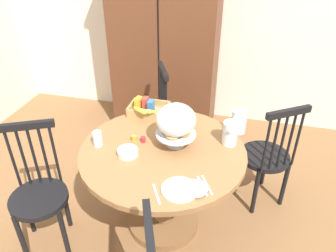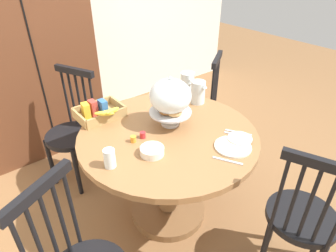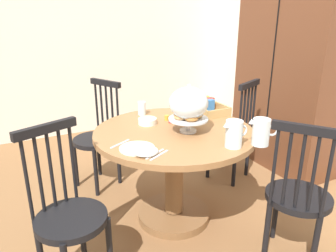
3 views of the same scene
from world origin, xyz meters
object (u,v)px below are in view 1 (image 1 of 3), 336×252
windsor_chair_near_window (150,120)px  china_plate_large (180,189)px  windsor_chair_by_cabinet (39,196)px  milk_pitcher (230,134)px  cereal_basket (147,109)px  dining_table (163,174)px  orange_juice_pitcher (239,122)px  cereal_bowl (128,152)px  wooden_armoire (166,42)px  china_plate_small (195,188)px  windsor_chair_far_side (266,158)px  pastry_stand_with_dome (176,121)px  drinking_glass (97,139)px

windsor_chair_near_window → china_plate_large: (0.55, -1.18, 0.29)m
windsor_chair_by_cabinet → milk_pitcher: bearing=24.1°
windsor_chair_near_window → windsor_chair_by_cabinet: bearing=-111.1°
cereal_basket → china_plate_large: (0.45, -0.82, -0.04)m
dining_table → orange_juice_pitcher: orange_juice_pitcher is taller
milk_pitcher → cereal_bowl: (-0.65, -0.31, -0.06)m
wooden_armoire → orange_juice_pitcher: (0.87, -1.19, -0.17)m
wooden_armoire → windsor_chair_by_cabinet: wooden_armoire is taller
cereal_basket → china_plate_small: size_ratio=2.11×
cereal_basket → china_plate_small: 0.96m
windsor_chair_near_window → cereal_basket: 0.50m
windsor_chair_far_side → orange_juice_pitcher: 0.46m
windsor_chair_by_cabinet → cereal_bowl: 0.71m
windsor_chair_by_cabinet → pastry_stand_with_dome: pastry_stand_with_dome is taller
china_plate_large → cereal_bowl: (-0.41, 0.25, 0.02)m
orange_juice_pitcher → pastry_stand_with_dome: bearing=-144.8°
dining_table → windsor_chair_near_window: bearing=113.3°
windsor_chair_near_window → china_plate_small: windsor_chair_near_window is taller
windsor_chair_near_window → dining_table: bearing=-66.7°
milk_pitcher → china_plate_large: milk_pitcher is taller
orange_juice_pitcher → cereal_basket: bearing=173.2°
china_plate_large → cereal_bowl: 0.48m
windsor_chair_by_cabinet → orange_juice_pitcher: bearing=29.4°
cereal_bowl → dining_table: bearing=29.1°
wooden_armoire → china_plate_large: size_ratio=8.91×
windsor_chair_by_cabinet → china_plate_small: windsor_chair_by_cabinet is taller
wooden_armoire → windsor_chair_far_side: wooden_armoire is taller
wooden_armoire → china_plate_small: size_ratio=13.07×
cereal_basket → china_plate_small: cereal_basket is taller
windsor_chair_far_side → china_plate_small: (-0.45, -0.82, 0.30)m
windsor_chair_near_window → cereal_bowl: 0.99m
wooden_armoire → windsor_chair_far_side: size_ratio=2.01×
cereal_basket → cereal_bowl: (0.04, -0.57, -0.02)m
wooden_armoire → windsor_chair_near_window: bearing=-87.5°
china_plate_small → orange_juice_pitcher: bearing=74.2°
windsor_chair_far_side → china_plate_small: size_ratio=6.50×
windsor_chair_by_cabinet → drinking_glass: (0.35, 0.30, 0.34)m
windsor_chair_by_cabinet → windsor_chair_far_side: bearing=28.5°
windsor_chair_by_cabinet → china_plate_small: size_ratio=6.50×
windsor_chair_near_window → cereal_basket: bearing=-75.0°
dining_table → cereal_bowl: bearing=-150.9°
dining_table → windsor_chair_far_side: bearing=32.5°
china_plate_large → drinking_glass: bearing=155.1°
wooden_armoire → drinking_glass: wooden_armoire is taller
wooden_armoire → windsor_chair_by_cabinet: size_ratio=2.01×
dining_table → windsor_chair_far_side: windsor_chair_far_side is taller
windsor_chair_near_window → wooden_armoire: bearing=92.5°
dining_table → drinking_glass: 0.54m
wooden_armoire → cereal_bowl: (0.17, -1.67, -0.22)m
windsor_chair_far_side → cereal_basket: bearing=-178.7°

